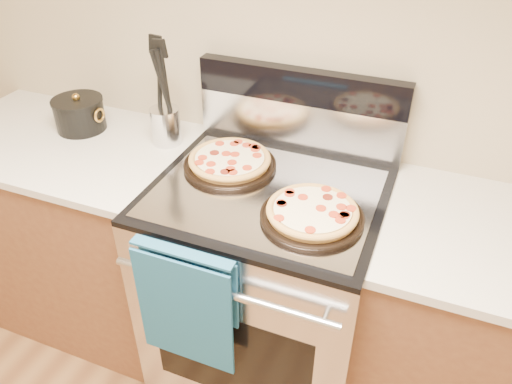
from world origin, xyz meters
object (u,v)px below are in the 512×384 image
at_px(range_body, 267,290).
at_px(pepperoni_pizza_front, 312,213).
at_px(utensil_crock, 166,126).
at_px(saucepan, 80,115).
at_px(pepperoni_pizza_back, 230,161).

relative_size(range_body, pepperoni_pizza_front, 2.91).
relative_size(utensil_crock, saucepan, 0.73).
distance_m(pepperoni_pizza_back, utensil_crock, 0.33).
distance_m(pepperoni_pizza_front, saucepan, 1.06).
bearing_deg(pepperoni_pizza_back, range_body, -22.22).
relative_size(range_body, saucepan, 4.67).
height_order(range_body, saucepan, saucepan).
bearing_deg(pepperoni_pizza_front, utensil_crock, 157.35).
bearing_deg(pepperoni_pizza_back, saucepan, 174.44).
height_order(utensil_crock, saucepan, utensil_crock).
bearing_deg(utensil_crock, pepperoni_pizza_front, -22.65).
xyz_separation_m(range_body, pepperoni_pizza_front, (0.18, -0.11, 0.50)).
distance_m(pepperoni_pizza_back, saucepan, 0.69).
bearing_deg(range_body, pepperoni_pizza_front, -31.08).
distance_m(range_body, pepperoni_pizza_back, 0.53).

